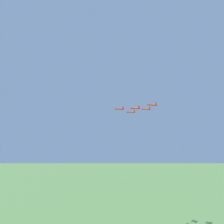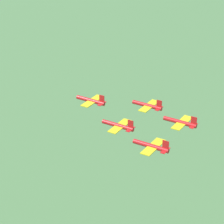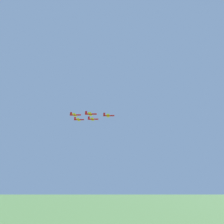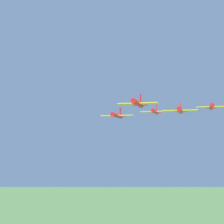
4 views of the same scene
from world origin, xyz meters
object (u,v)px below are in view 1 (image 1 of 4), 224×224
at_px(jet_4, 146,109).
at_px(jet_1, 135,108).
at_px(jet_2, 131,112).
at_px(jet_0, 120,109).
at_px(jet_3, 152,105).

bearing_deg(jet_4, jet_1, 120.47).
xyz_separation_m(jet_1, jet_2, (-9.27, -17.01, -1.12)).
bearing_deg(jet_0, jet_2, -59.53).
distance_m(jet_1, jet_3, 19.27).
height_order(jet_0, jet_2, jet_0).
bearing_deg(jet_4, jet_3, -180.00).
distance_m(jet_2, jet_3, 33.60).
bearing_deg(jet_2, jet_3, -150.46).
distance_m(jet_0, jet_4, 32.94).
bearing_deg(jet_4, jet_0, 90.00).
height_order(jet_0, jet_4, jet_4).
height_order(jet_1, jet_2, jet_1).
bearing_deg(jet_3, jet_4, 0.00).
height_order(jet_2, jet_3, jet_3).
xyz_separation_m(jet_0, jet_2, (-19.09, -0.63, -1.69)).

